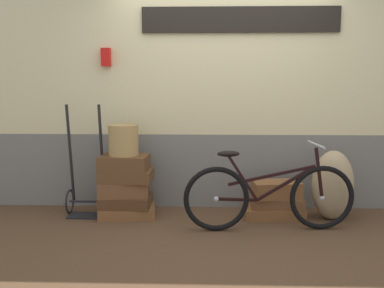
# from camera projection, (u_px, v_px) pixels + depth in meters

# --- Properties ---
(ground) EXTENTS (9.52, 5.20, 0.06)m
(ground) POSITION_uv_depth(u_px,v_px,m) (225.00, 232.00, 4.21)
(ground) COLOR #513823
(station_building) EXTENTS (7.52, 0.74, 2.67)m
(station_building) POSITION_uv_depth(u_px,v_px,m) (224.00, 93.00, 4.85)
(station_building) COLOR slate
(station_building) RESTS_ON ground
(suitcase_0) EXTENTS (0.64, 0.49, 0.11)m
(suitcase_0) POSITION_uv_depth(u_px,v_px,m) (127.00, 211.00, 4.62)
(suitcase_0) COLOR brown
(suitcase_0) RESTS_ON ground
(suitcase_1) EXTENTS (0.54, 0.39, 0.12)m
(suitcase_1) POSITION_uv_depth(u_px,v_px,m) (126.00, 201.00, 4.59)
(suitcase_1) COLOR #4C2D19
(suitcase_1) RESTS_ON suitcase_0
(suitcase_2) EXTENTS (0.56, 0.44, 0.16)m
(suitcase_2) POSITION_uv_depth(u_px,v_px,m) (124.00, 188.00, 4.60)
(suitcase_2) COLOR brown
(suitcase_2) RESTS_ON suitcase_1
(suitcase_3) EXTENTS (0.56, 0.39, 0.13)m
(suitcase_3) POSITION_uv_depth(u_px,v_px,m) (126.00, 175.00, 4.56)
(suitcase_3) COLOR brown
(suitcase_3) RESTS_ON suitcase_2
(suitcase_4) EXTENTS (0.53, 0.38, 0.15)m
(suitcase_4) POSITION_uv_depth(u_px,v_px,m) (124.00, 163.00, 4.54)
(suitcase_4) COLOR brown
(suitcase_4) RESTS_ON suitcase_3
(suitcase_5) EXTENTS (0.65, 0.38, 0.12)m
(suitcase_5) POSITION_uv_depth(u_px,v_px,m) (273.00, 212.00, 4.57)
(suitcase_5) COLOR brown
(suitcase_5) RESTS_ON ground
(suitcase_6) EXTENTS (0.58, 0.37, 0.11)m
(suitcase_6) POSITION_uv_depth(u_px,v_px,m) (277.00, 202.00, 4.56)
(suitcase_6) COLOR brown
(suitcase_6) RESTS_ON suitcase_5
(suitcase_7) EXTENTS (0.53, 0.35, 0.18)m
(suitcase_7) POSITION_uv_depth(u_px,v_px,m) (276.00, 189.00, 4.51)
(suitcase_7) COLOR brown
(suitcase_7) RESTS_ON suitcase_6
(wicker_basket) EXTENTS (0.32, 0.32, 0.33)m
(wicker_basket) POSITION_uv_depth(u_px,v_px,m) (123.00, 140.00, 4.51)
(wicker_basket) COLOR #A8844C
(wicker_basket) RESTS_ON suitcase_4
(luggage_trolley) EXTENTS (0.43, 0.36, 1.22)m
(luggage_trolley) POSITION_uv_depth(u_px,v_px,m) (87.00, 189.00, 4.66)
(luggage_trolley) COLOR black
(luggage_trolley) RESTS_ON ground
(burlap_sack) EXTENTS (0.43, 0.37, 0.74)m
(burlap_sack) POSITION_uv_depth(u_px,v_px,m) (333.00, 185.00, 4.47)
(burlap_sack) COLOR tan
(burlap_sack) RESTS_ON ground
(bicycle) EXTENTS (1.70, 0.46, 0.87)m
(bicycle) POSITION_uv_depth(u_px,v_px,m) (269.00, 196.00, 4.14)
(bicycle) COLOR black
(bicycle) RESTS_ON ground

